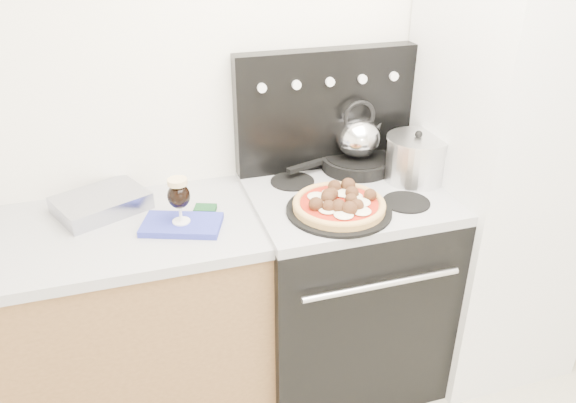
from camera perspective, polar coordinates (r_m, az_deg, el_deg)
name	(u,v)px	position (r m, az deg, el deg)	size (l,w,h in m)	color
room_shell	(468,235)	(1.36, 17.86, -3.30)	(3.52, 3.01, 2.52)	beige
base_cabinet	(75,339)	(2.39, -20.84, -12.97)	(1.45, 0.60, 0.86)	brown
countertop	(52,241)	(2.14, -22.87, -3.74)	(1.48, 0.63, 0.04)	#AFAFB4
stove_body	(342,290)	(2.48, 5.49, -8.95)	(0.76, 0.65, 0.88)	black
cooktop	(347,196)	(2.23, 6.02, 0.51)	(0.76, 0.65, 0.04)	#ADADB2
backguard	(325,110)	(2.36, 3.77, 9.30)	(0.76, 0.08, 0.50)	black
fridge	(504,166)	(2.53, 21.10, 3.39)	(0.64, 0.68, 1.90)	silver
foil_sheet	(101,203)	(2.22, -18.45, -0.14)	(0.32, 0.23, 0.06)	silver
oven_mitt	(182,225)	(2.04, -10.74, -2.34)	(0.28, 0.16, 0.02)	#2D36AA
beer_glass	(179,201)	(1.99, -10.99, 0.10)	(0.08, 0.08, 0.17)	black
pizza_pan	(339,210)	(2.08, 5.18, -0.88)	(0.39, 0.39, 0.01)	black
pizza	(339,203)	(2.06, 5.22, -0.14)	(0.34, 0.34, 0.05)	#E8B24D
skillet	(356,163)	(2.42, 6.97, 3.95)	(0.30, 0.30, 0.05)	black
tea_kettle	(358,134)	(2.37, 7.15, 6.82)	(0.19, 0.19, 0.21)	silver
stock_pot	(416,160)	(2.34, 12.85, 4.17)	(0.24, 0.24, 0.18)	silver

